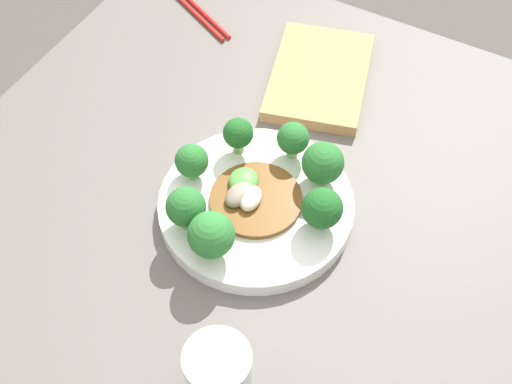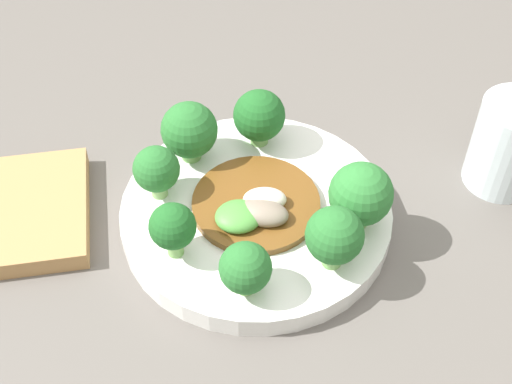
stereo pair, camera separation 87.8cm
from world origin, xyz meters
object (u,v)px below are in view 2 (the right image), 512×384
object	(u,v)px
broccoli_south	(259,116)
drinking_glass	(509,144)
broccoli_southeast	(189,131)
broccoli_east	(156,170)
stirfry_center	(256,206)
plate	(256,214)
broccoli_north	(245,268)
broccoli_west	(361,195)
broccoli_northeast	(173,227)
broccoli_northwest	(335,236)

from	to	relation	value
broccoli_south	drinking_glass	bearing A→B (deg)	179.17
broccoli_southeast	broccoli_east	distance (m)	0.06
broccoli_southeast	stirfry_center	distance (m)	0.10
drinking_glass	stirfry_center	bearing A→B (deg)	21.41
plate	drinking_glass	distance (m)	0.26
broccoli_east	broccoli_south	size ratio (longest dim) A/B	0.91
broccoli_north	broccoli_west	bearing A→B (deg)	-137.13
broccoli_northeast	broccoli_west	distance (m)	0.17
plate	broccoli_northwest	world-z (taller)	broccoli_northwest
broccoli_northeast	drinking_glass	distance (m)	0.34
broccoli_northwest	broccoli_north	bearing A→B (deg)	27.26
broccoli_west	stirfry_center	xyz separation A→B (m)	(0.09, -0.00, -0.03)
broccoli_east	stirfry_center	distance (m)	0.10
broccoli_north	broccoli_southeast	size ratio (longest dim) A/B	0.81
broccoli_west	drinking_glass	bearing A→B (deg)	-146.55
broccoli_west	broccoli_east	xyz separation A→B (m)	(0.19, -0.01, -0.00)
broccoli_southeast	broccoli_west	distance (m)	0.18
broccoli_west	broccoli_east	distance (m)	0.19
broccoli_north	broccoli_west	xyz separation A→B (m)	(-0.09, -0.09, 0.01)
broccoli_southeast	drinking_glass	world-z (taller)	drinking_glass
broccoli_west	broccoli_south	size ratio (longest dim) A/B	1.10
broccoli_southeast	broccoli_north	bearing A→B (deg)	115.71
broccoli_northeast	stirfry_center	size ratio (longest dim) A/B	0.47
broccoli_south	drinking_glass	size ratio (longest dim) A/B	0.65
broccoli_west	broccoli_north	bearing A→B (deg)	42.87
broccoli_west	drinking_glass	world-z (taller)	drinking_glass
broccoli_northwest	drinking_glass	size ratio (longest dim) A/B	0.66
broccoli_east	drinking_glass	xyz separation A→B (m)	(-0.34, -0.08, -0.01)
broccoli_northeast	stirfry_center	bearing A→B (deg)	-139.72
drinking_glass	broccoli_west	bearing A→B (deg)	33.45
broccoli_west	stirfry_center	size ratio (longest dim) A/B	0.56
broccoli_east	broccoli_west	bearing A→B (deg)	175.65
broccoli_east	broccoli_southeast	bearing A→B (deg)	-111.51
broccoli_north	broccoli_southeast	world-z (taller)	broccoli_southeast
broccoli_northeast	broccoli_west	xyz separation A→B (m)	(-0.16, -0.05, 0.00)
plate	broccoli_east	distance (m)	0.10
plate	broccoli_west	size ratio (longest dim) A/B	3.80
broccoli_southeast	drinking_glass	distance (m)	0.32
broccoli_northwest	broccoli_west	size ratio (longest dim) A/B	0.93
drinking_glass	plate	bearing A→B (deg)	19.81
plate	drinking_glass	xyz separation A→B (m)	(-0.24, -0.09, 0.04)
plate	broccoli_northeast	distance (m)	0.10
plate	broccoli_west	world-z (taller)	broccoli_west
broccoli_south	stirfry_center	size ratio (longest dim) A/B	0.51
drinking_glass	broccoli_east	bearing A→B (deg)	13.68
broccoli_west	drinking_glass	xyz separation A→B (m)	(-0.15, -0.10, -0.01)
broccoli_south	broccoli_northwest	bearing A→B (deg)	118.56
broccoli_south	broccoli_east	bearing A→B (deg)	44.32
broccoli_northeast	broccoli_north	xyz separation A→B (m)	(-0.07, 0.03, -0.01)
stirfry_center	drinking_glass	distance (m)	0.26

